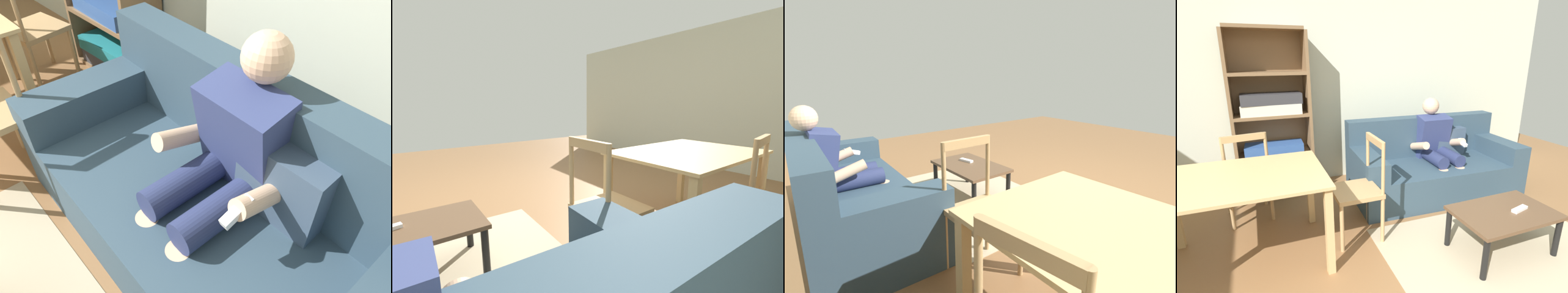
{
  "view_description": "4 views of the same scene",
  "coord_description": "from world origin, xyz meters",
  "views": [
    {
      "loc": [
        1.98,
        1.34,
        1.75
      ],
      "look_at": [
        1.14,
        2.14,
        0.7
      ],
      "focal_mm": 34.08,
      "sensor_mm": 36.0,
      "label": 1
    },
    {
      "loc": [
        1.06,
        2.81,
        1.18
      ],
      "look_at": [
        0.07,
        1.53,
        0.9
      ],
      "focal_mm": 23.18,
      "sensor_mm": 36.0,
      "label": 2
    },
    {
      "loc": [
        -1.46,
        2.73,
        1.41
      ],
      "look_at": [
        0.07,
        1.53,
        0.9
      ],
      "focal_mm": 26.37,
      "sensor_mm": 36.0,
      "label": 3
    },
    {
      "loc": [
        -0.84,
        -0.75,
        1.66
      ],
      "look_at": [
        0.07,
        1.53,
        0.9
      ],
      "focal_mm": 27.25,
      "sensor_mm": 36.0,
      "label": 4
    }
  ],
  "objects": [
    {
      "name": "dining_chair_near_wall",
      "position": [
        -0.99,
        2.33,
        0.46
      ],
      "size": [
        0.48,
        0.48,
        0.95
      ],
      "color": "tan",
      "rests_on": "ground_plane"
    },
    {
      "name": "coffee_table",
      "position": [
        1.04,
        0.92,
        0.33
      ],
      "size": [
        0.85,
        0.55,
        0.39
      ],
      "color": "brown",
      "rests_on": "ground_plane"
    },
    {
      "name": "couch",
      "position": [
        1.15,
        2.21,
        0.32
      ],
      "size": [
        2.06,
        1.03,
        0.91
      ],
      "color": "#2D4251",
      "rests_on": "ground_plane"
    },
    {
      "name": "dining_table",
      "position": [
        -1.0,
        1.61,
        0.64
      ],
      "size": [
        1.27,
        0.91,
        0.76
      ],
      "color": "tan",
      "rests_on": "ground_plane"
    },
    {
      "name": "person_lounging",
      "position": [
        1.22,
        2.24,
        0.59
      ],
      "size": [
        0.61,
        0.87,
        1.15
      ],
      "color": "navy",
      "rests_on": "ground_plane"
    },
    {
      "name": "tv_remote",
      "position": [
        1.17,
        0.88,
        0.4
      ],
      "size": [
        0.18,
        0.08,
        0.02
      ],
      "primitive_type": "cube",
      "rotation": [
        0.0,
        0.0,
        1.78
      ],
      "color": "white",
      "rests_on": "coffee_table"
    },
    {
      "name": "area_rug",
      "position": [
        1.04,
        0.92,
        0.0
      ],
      "size": [
        2.04,
        1.45,
        0.01
      ],
      "primitive_type": "cube",
      "rotation": [
        0.0,
        0.0,
        -0.03
      ],
      "color": "tan",
      "rests_on": "ground_plane"
    },
    {
      "name": "wall_back",
      "position": [
        0.0,
        3.16,
        1.27
      ],
      "size": [
        7.13,
        0.12,
        2.53
      ],
      "primitive_type": "cube",
      "color": "beige",
      "rests_on": "ground_plane"
    },
    {
      "name": "bookshelf",
      "position": [
        -0.66,
        2.91,
        0.81
      ],
      "size": [
        0.89,
        0.36,
        1.97
      ],
      "color": "brown",
      "rests_on": "ground_plane"
    },
    {
      "name": "dining_chair_facing_couch",
      "position": [
        -0.03,
        1.61,
        0.47
      ],
      "size": [
        0.42,
        0.42,
        0.96
      ],
      "color": "tan",
      "rests_on": "ground_plane"
    }
  ]
}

